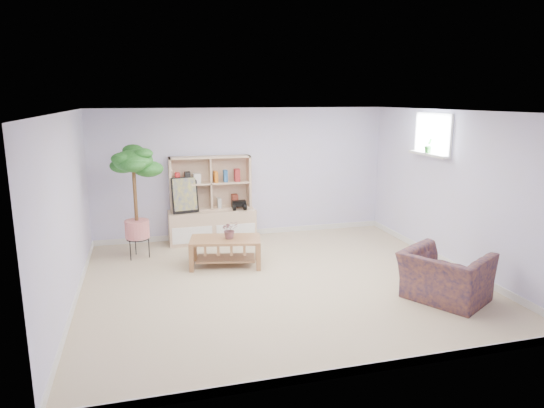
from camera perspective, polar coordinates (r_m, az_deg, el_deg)
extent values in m
cube|color=#C5B289|center=(7.03, 0.98, -9.09)|extent=(5.50, 5.00, 0.01)
cube|color=white|center=(6.55, 1.05, 10.86)|extent=(5.50, 5.00, 0.01)
cube|color=#D2CEFF|center=(9.08, -3.39, 3.65)|extent=(5.50, 0.01, 2.40)
cube|color=#D2CEFF|center=(4.42, 10.11, -5.91)|extent=(5.50, 0.01, 2.40)
cube|color=#D2CEFF|center=(6.50, -22.97, -0.82)|extent=(0.01, 5.00, 2.40)
cube|color=#D2CEFF|center=(7.89, 20.57, 1.56)|extent=(0.01, 5.00, 2.40)
cube|color=white|center=(8.27, 17.96, 5.57)|extent=(0.14, 1.00, 0.04)
imported|color=#1F581E|center=(7.52, -5.00, -3.01)|extent=(0.29, 0.26, 0.28)
imported|color=#0E153D|center=(6.67, 19.73, -7.66)|extent=(1.26, 1.30, 0.74)
imported|color=#175416|center=(8.28, 17.93, 6.58)|extent=(0.15, 0.12, 0.25)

